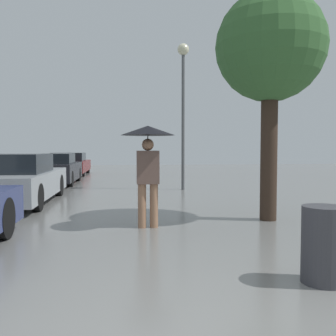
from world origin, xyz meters
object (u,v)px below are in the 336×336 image
object	(u,v)px
parked_car_third	(53,169)
parked_car_farthest	(69,164)
pedestrian	(148,149)
tree	(270,50)
trash_bin	(324,245)
parked_car_second	(18,180)
street_lamp	(183,84)

from	to	relation	value
parked_car_third	parked_car_farthest	xyz separation A→B (m)	(-0.11, 5.24, -0.01)
pedestrian	parked_car_farthest	size ratio (longest dim) A/B	0.40
parked_car_third	parked_car_farthest	bearing A→B (deg)	91.18
tree	trash_bin	world-z (taller)	tree
pedestrian	parked_car_farthest	world-z (taller)	pedestrian
pedestrian	trash_bin	size ratio (longest dim) A/B	2.24
parked_car_second	tree	xyz separation A→B (m)	(5.40, -2.91, 2.65)
trash_bin	pedestrian	bearing A→B (deg)	118.93
parked_car_second	parked_car_farthest	distance (m)	10.45
parked_car_farthest	trash_bin	xyz separation A→B (m)	(4.86, -16.68, -0.17)
tree	trash_bin	bearing A→B (deg)	-102.56
street_lamp	trash_bin	xyz separation A→B (m)	(0.04, -8.82, -3.12)
parked_car_second	street_lamp	size ratio (longest dim) A/B	0.93
parked_car_second	parked_car_farthest	world-z (taller)	parked_car_second
street_lamp	parked_car_third	bearing A→B (deg)	151.00
pedestrian	trash_bin	distance (m)	3.45
parked_car_farthest	street_lamp	size ratio (longest dim) A/B	0.90
parked_car_farthest	trash_bin	size ratio (longest dim) A/B	5.56
parked_car_second	street_lamp	bearing A→B (deg)	29.28
tree	trash_bin	xyz separation A→B (m)	(-0.74, -3.32, -2.84)
parked_car_third	trash_bin	world-z (taller)	parked_car_third
parked_car_second	tree	world-z (taller)	tree
parked_car_farthest	trash_bin	world-z (taller)	parked_car_farthest
trash_bin	parked_car_third	bearing A→B (deg)	112.55
pedestrian	parked_car_third	world-z (taller)	pedestrian
parked_car_second	parked_car_third	distance (m)	5.20
parked_car_farthest	tree	size ratio (longest dim) A/B	1.01
street_lamp	pedestrian	bearing A→B (deg)	-104.79
parked_car_third	street_lamp	distance (m)	6.14
parked_car_third	trash_bin	distance (m)	12.38
parked_car_third	street_lamp	bearing A→B (deg)	-29.00
parked_car_third	parked_car_second	bearing A→B (deg)	-89.03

